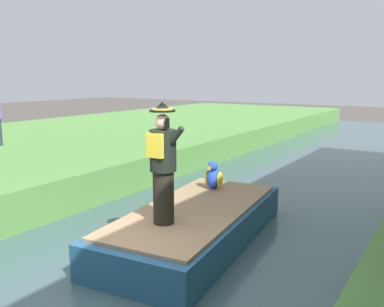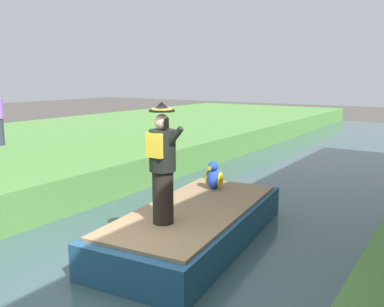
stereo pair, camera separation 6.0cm
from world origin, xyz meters
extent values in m
plane|color=#4C4742|center=(0.00, 0.00, 0.00)|extent=(80.00, 80.00, 0.00)
cube|color=#3D565B|center=(0.00, 0.00, 0.05)|extent=(5.73, 48.00, 0.10)
cube|color=#23517A|center=(0.00, 1.89, 0.38)|extent=(2.27, 4.38, 0.56)
cube|color=#997A56|center=(0.00, 1.89, 0.69)|extent=(2.09, 4.03, 0.05)
cylinder|color=black|center=(0.00, 0.99, 1.12)|extent=(0.32, 0.32, 0.82)
cylinder|color=black|center=(0.00, 0.99, 1.84)|extent=(0.40, 0.40, 0.62)
cube|color=gold|center=(0.00, 0.80, 1.94)|extent=(0.28, 0.06, 0.36)
sphere|color=#DBA884|center=(0.00, 0.99, 2.27)|extent=(0.23, 0.23, 0.23)
cylinder|color=black|center=(0.00, 0.99, 2.43)|extent=(0.38, 0.38, 0.03)
cone|color=black|center=(0.00, 0.99, 2.50)|extent=(0.26, 0.26, 0.12)
cylinder|color=gold|center=(0.00, 0.99, 2.46)|extent=(0.29, 0.29, 0.02)
cylinder|color=black|center=(0.22, 0.95, 2.02)|extent=(0.38, 0.09, 0.43)
cube|color=black|center=(0.13, 0.93, 2.26)|extent=(0.03, 0.08, 0.15)
ellipsoid|color=blue|center=(-0.34, 3.11, 0.91)|extent=(0.26, 0.32, 0.40)
sphere|color=blue|center=(-0.34, 3.07, 1.18)|extent=(0.20, 0.20, 0.20)
cone|color=yellow|center=(-0.34, 2.97, 1.17)|extent=(0.09, 0.09, 0.09)
ellipsoid|color=yellow|center=(-0.48, 3.11, 0.91)|extent=(0.08, 0.20, 0.32)
ellipsoid|color=yellow|center=(-0.20, 3.11, 0.91)|extent=(0.08, 0.20, 0.32)
camera|label=1|loc=(3.61, -3.77, 2.91)|focal=38.20mm
camera|label=2|loc=(3.67, -3.74, 2.91)|focal=38.20mm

